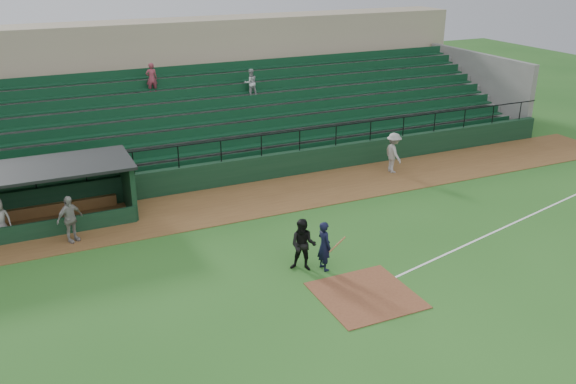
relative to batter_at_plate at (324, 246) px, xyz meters
name	(u,v)px	position (x,y,z in m)	size (l,w,h in m)	color
ground	(350,281)	(0.41, -1.12, -0.89)	(90.00, 90.00, 0.00)	#265C1D
warning_track	(260,198)	(0.41, 6.88, -0.88)	(40.00, 4.00, 0.03)	brown
home_plate_dirt	(366,295)	(0.41, -2.12, -0.88)	(3.00, 3.00, 0.03)	brown
foul_line	(508,225)	(8.41, 0.08, -0.89)	(18.00, 0.09, 0.01)	white
stadium_structure	(201,106)	(0.41, 15.33, 1.41)	(38.00, 13.08, 6.40)	#10311C
dugout	(17,193)	(-9.34, 8.44, 0.44)	(8.90, 3.20, 2.42)	#10311C
batter_at_plate	(324,246)	(0.00, 0.00, 0.00)	(1.03, 0.71, 1.78)	black
umpire	(303,245)	(-0.68, 0.26, 0.05)	(0.91, 0.71, 1.88)	black
runner	(393,153)	(7.67, 7.31, 0.13)	(1.28, 0.74, 1.99)	#9A9490
dugout_player_a	(70,219)	(-7.67, 5.83, 0.05)	(1.07, 0.45, 1.83)	gray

